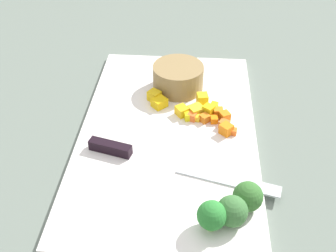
# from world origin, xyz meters

# --- Properties ---
(ground_plane) EXTENTS (4.00, 4.00, 0.00)m
(ground_plane) POSITION_xyz_m (0.00, 0.00, 0.00)
(ground_plane) COLOR slate
(cutting_board) EXTENTS (0.50, 0.30, 0.01)m
(cutting_board) POSITION_xyz_m (0.00, 0.00, 0.01)
(cutting_board) COLOR white
(cutting_board) RESTS_ON ground_plane
(prep_bowl) EXTENTS (0.10, 0.10, 0.05)m
(prep_bowl) POSITION_xyz_m (-0.13, 0.01, 0.04)
(prep_bowl) COLOR olive
(prep_bowl) RESTS_ON cutting_board
(chef_knife) EXTENTS (0.10, 0.30, 0.02)m
(chef_knife) POSITION_xyz_m (0.08, -0.03, 0.02)
(chef_knife) COLOR silver
(chef_knife) RESTS_ON cutting_board
(carrot_dice_0) EXTENTS (0.02, 0.02, 0.02)m
(carrot_dice_0) POSITION_xyz_m (-0.05, 0.09, 0.02)
(carrot_dice_0) COLOR orange
(carrot_dice_0) RESTS_ON cutting_board
(carrot_dice_1) EXTENTS (0.02, 0.02, 0.01)m
(carrot_dice_1) POSITION_xyz_m (-0.04, 0.04, 0.02)
(carrot_dice_1) COLOR orange
(carrot_dice_1) RESTS_ON cutting_board
(carrot_dice_2) EXTENTS (0.02, 0.02, 0.01)m
(carrot_dice_2) POSITION_xyz_m (-0.03, 0.06, 0.02)
(carrot_dice_2) COLOR orange
(carrot_dice_2) RESTS_ON cutting_board
(carrot_dice_3) EXTENTS (0.01, 0.01, 0.01)m
(carrot_dice_3) POSITION_xyz_m (-0.00, 0.11, 0.02)
(carrot_dice_3) COLOR orange
(carrot_dice_3) RESTS_ON cutting_board
(carrot_dice_4) EXTENTS (0.02, 0.02, 0.01)m
(carrot_dice_4) POSITION_xyz_m (-0.02, 0.10, 0.02)
(carrot_dice_4) COLOR orange
(carrot_dice_4) RESTS_ON cutting_board
(carrot_dice_5) EXTENTS (0.03, 0.03, 0.02)m
(carrot_dice_5) POSITION_xyz_m (-0.00, 0.10, 0.02)
(carrot_dice_5) COLOR orange
(carrot_dice_5) RESTS_ON cutting_board
(carrot_dice_6) EXTENTS (0.01, 0.01, 0.01)m
(carrot_dice_6) POSITION_xyz_m (-0.03, 0.08, 0.02)
(carrot_dice_6) COLOR orange
(carrot_dice_6) RESTS_ON cutting_board
(carrot_dice_7) EXTENTS (0.02, 0.02, 0.02)m
(carrot_dice_7) POSITION_xyz_m (-0.04, 0.10, 0.02)
(carrot_dice_7) COLOR orange
(carrot_dice_7) RESTS_ON cutting_board
(carrot_dice_8) EXTENTS (0.01, 0.01, 0.01)m
(carrot_dice_8) POSITION_xyz_m (-0.05, 0.04, 0.02)
(carrot_dice_8) COLOR orange
(carrot_dice_8) RESTS_ON cutting_board
(pepper_dice_0) EXTENTS (0.03, 0.03, 0.02)m
(pepper_dice_0) POSITION_xyz_m (-0.05, 0.02, 0.02)
(pepper_dice_0) COLOR yellow
(pepper_dice_0) RESTS_ON cutting_board
(pepper_dice_1) EXTENTS (0.02, 0.02, 0.02)m
(pepper_dice_1) POSITION_xyz_m (-0.08, 0.06, 0.02)
(pepper_dice_1) COLOR yellow
(pepper_dice_1) RESTS_ON cutting_board
(pepper_dice_2) EXTENTS (0.01, 0.02, 0.01)m
(pepper_dice_2) POSITION_xyz_m (-0.03, 0.05, 0.02)
(pepper_dice_2) COLOR yellow
(pepper_dice_2) RESTS_ON cutting_board
(pepper_dice_3) EXTENTS (0.02, 0.02, 0.01)m
(pepper_dice_3) POSITION_xyz_m (-0.03, 0.03, 0.02)
(pepper_dice_3) COLOR yellow
(pepper_dice_3) RESTS_ON cutting_board
(pepper_dice_4) EXTENTS (0.03, 0.03, 0.02)m
(pepper_dice_4) POSITION_xyz_m (-0.05, 0.05, 0.02)
(pepper_dice_4) COLOR yellow
(pepper_dice_4) RESTS_ON cutting_board
(pepper_dice_5) EXTENTS (0.03, 0.03, 0.02)m
(pepper_dice_5) POSITION_xyz_m (-0.07, -0.02, 0.02)
(pepper_dice_5) COLOR yellow
(pepper_dice_5) RESTS_ON cutting_board
(pepper_dice_6) EXTENTS (0.02, 0.02, 0.01)m
(pepper_dice_6) POSITION_xyz_m (-0.07, 0.08, 0.02)
(pepper_dice_6) COLOR yellow
(pepper_dice_6) RESTS_ON cutting_board
(pepper_dice_7) EXTENTS (0.03, 0.03, 0.02)m
(pepper_dice_7) POSITION_xyz_m (-0.09, -0.03, 0.02)
(pepper_dice_7) COLOR yellow
(pepper_dice_7) RESTS_ON cutting_board
(pepper_dice_8) EXTENTS (0.02, 0.02, 0.02)m
(pepper_dice_8) POSITION_xyz_m (-0.05, 0.07, 0.02)
(pepper_dice_8) COLOR yellow
(pepper_dice_8) RESTS_ON cutting_board
(broccoli_floret_0) EXTENTS (0.04, 0.04, 0.04)m
(broccoli_floret_0) POSITION_xyz_m (0.19, 0.10, 0.03)
(broccoli_floret_0) COLOR #89C163
(broccoli_floret_0) RESTS_ON cutting_board
(broccoli_floret_1) EXTENTS (0.04, 0.04, 0.04)m
(broccoli_floret_1) POSITION_xyz_m (0.16, 0.12, 0.03)
(broccoli_floret_1) COLOR #92AD66
(broccoli_floret_1) RESTS_ON cutting_board
(broccoli_floret_2) EXTENTS (0.04, 0.04, 0.05)m
(broccoli_floret_2) POSITION_xyz_m (0.20, 0.07, 0.04)
(broccoli_floret_2) COLOR #90BD68
(broccoli_floret_2) RESTS_ON cutting_board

